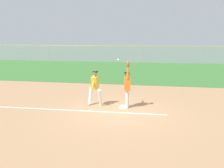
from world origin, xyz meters
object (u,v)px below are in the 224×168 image
at_px(baseball, 118,60).
at_px(parked_car_white, 190,56).
at_px(runner, 95,86).
at_px(parked_car_red, 106,55).
at_px(parked_car_blue, 66,54).
at_px(parked_car_black, 148,56).
at_px(first_base, 124,107).
at_px(fielder, 127,84).

height_order(baseball, parked_car_white, baseball).
relative_size(runner, parked_car_red, 0.39).
height_order(parked_car_blue, parked_car_white, same).
bearing_deg(parked_car_blue, runner, -62.59).
xyz_separation_m(runner, parked_car_white, (7.79, 24.98, -0.32)).
relative_size(parked_car_red, parked_car_white, 0.98).
distance_m(parked_car_blue, parked_car_black, 13.00).
distance_m(parked_car_blue, parked_car_red, 6.60).
distance_m(first_base, baseball, 2.30).
relative_size(fielder, parked_car_red, 0.52).
bearing_deg(parked_car_black, baseball, -95.82).
distance_m(parked_car_black, parked_car_white, 6.11).
bearing_deg(parked_car_red, baseball, -77.49).
bearing_deg(first_base, baseball, 127.15).
relative_size(parked_car_blue, parked_car_white, 1.00).
distance_m(parked_car_blue, parked_car_white, 19.11).
height_order(parked_car_red, parked_car_black, same).
xyz_separation_m(fielder, parked_car_black, (0.09, 25.46, -0.45)).
bearing_deg(parked_car_white, first_base, -99.83).
height_order(runner, parked_car_red, runner).
xyz_separation_m(fielder, parked_car_blue, (-12.91, 25.79, -0.45)).
bearing_deg(parked_car_blue, baseball, -60.31).
relative_size(first_base, parked_car_black, 0.08).
bearing_deg(parked_car_red, fielder, -76.60).
distance_m(runner, parked_car_white, 26.17).
bearing_deg(parked_car_black, first_base, -94.95).
distance_m(fielder, baseball, 1.31).
bearing_deg(parked_car_black, fielder, -94.65).
bearing_deg(runner, parked_car_red, 104.19).
bearing_deg(parked_car_red, first_base, -76.93).
xyz_separation_m(first_base, baseball, (-0.38, 0.50, 2.21)).
bearing_deg(parked_car_blue, first_base, -60.07).
bearing_deg(parked_car_white, parked_car_blue, -177.87).
relative_size(runner, parked_car_blue, 0.38).
xyz_separation_m(parked_car_blue, parked_car_black, (13.00, -0.33, 0.00)).
xyz_separation_m(baseball, parked_car_red, (-5.82, 24.87, -1.57)).
height_order(first_base, parked_car_blue, parked_car_blue).
bearing_deg(parked_car_white, fielder, -99.58).
xyz_separation_m(first_base, fielder, (0.14, 0.08, 1.08)).
xyz_separation_m(parked_car_black, parked_car_white, (6.10, -0.39, 0.00)).
bearing_deg(parked_car_blue, fielder, -59.76).
bearing_deg(fielder, runner, -13.85).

